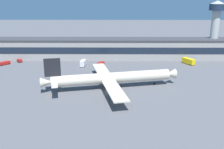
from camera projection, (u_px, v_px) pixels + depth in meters
ground_plane at (108, 92)px, 114.11m from camera, size 600.00×600.00×0.00m
terminal_building at (110, 48)px, 170.99m from camera, size 189.96×14.32×12.46m
airliner at (110, 78)px, 117.60m from camera, size 60.20×52.31×14.85m
control_tower at (215, 23)px, 168.44m from camera, size 9.71×9.71×35.83m
pushback_tractor at (101, 63)px, 155.65m from camera, size 4.36×5.45×1.75m
stair_truck at (83, 63)px, 152.57m from camera, size 3.15×6.26×3.55m
baggage_tug at (20, 60)px, 161.85m from camera, size 3.93×3.99×1.85m
belt_loader at (4, 63)px, 155.96m from camera, size 5.84×6.03×1.95m
fuel_truck at (189, 61)px, 157.47m from camera, size 6.47×8.72×3.35m
traffic_cone_0 at (49, 95)px, 109.84m from camera, size 0.59×0.59×0.73m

